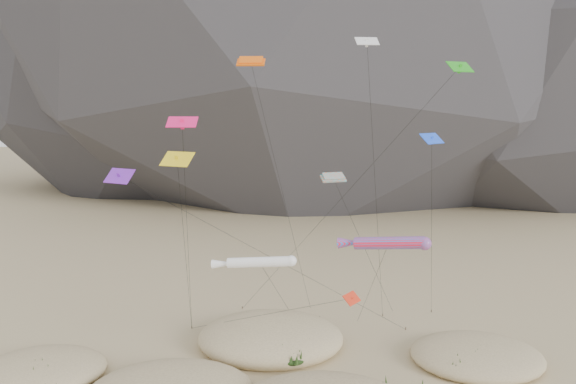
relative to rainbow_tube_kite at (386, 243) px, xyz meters
name	(u,v)px	position (x,y,z in m)	size (l,w,h in m)	color
kite_stakes	(314,319)	(-5.14, 14.02, -11.82)	(25.36, 5.66, 0.30)	#3F2D1E
rainbow_tube_kite	(386,243)	(0.00, 0.00, 0.00)	(7.01, 15.42, 12.78)	#FF1A38
white_tube_kite	(256,262)	(-10.01, -0.29, -1.53)	(6.69, 15.11, 11.11)	white
orange_parafoil	(252,66)	(-10.84, 7.45, 13.83)	(6.69, 10.83, 26.62)	#E2560B
multi_parafoil	(335,181)	(-3.85, 2.01, 4.56)	(8.62, 15.82, 17.21)	#FF501A
delta_kites	(280,151)	(-8.17, 0.81, 7.03)	(29.66, 20.39, 27.69)	silver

